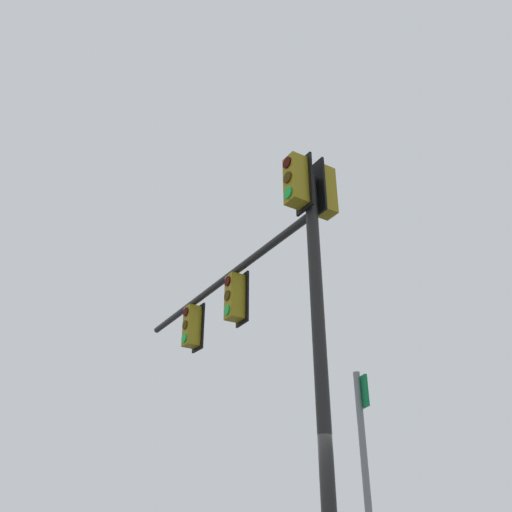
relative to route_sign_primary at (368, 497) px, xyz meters
The scene contains 2 objects.
signal_mast_assembly 4.59m from the route_sign_primary, 140.95° to the left, with size 6.22×3.13×7.00m.
route_sign_primary is the anchor object (origin of this frame).
Camera 1 is at (4.16, -6.84, 1.30)m, focal length 37.47 mm.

